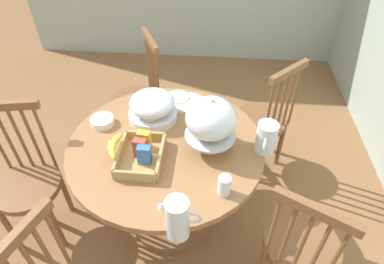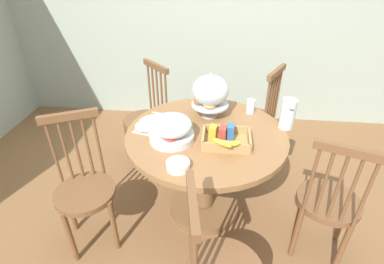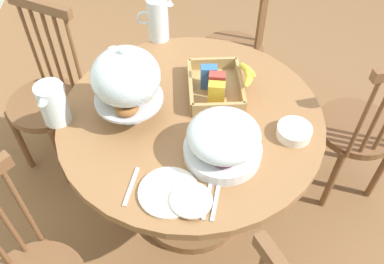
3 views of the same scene
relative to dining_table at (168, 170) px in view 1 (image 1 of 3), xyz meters
name	(u,v)px [view 1 (image 1 of 3)]	position (x,y,z in m)	size (l,w,h in m)	color
ground_plane	(145,219)	(0.03, -0.18, -0.51)	(10.00, 10.00, 0.00)	brown
dining_table	(168,170)	(0.00, 0.00, 0.00)	(1.12, 1.12, 0.74)	olive
windsor_chair_by_cabinet	(300,249)	(0.43, 0.75, -0.06)	(0.45, 0.45, 0.97)	brown
windsor_chair_facing_door	(262,122)	(-0.59, 0.63, -0.06)	(0.47, 0.47, 0.97)	brown
windsor_chair_far_side	(139,100)	(-0.79, -0.35, -0.06)	(0.44, 0.44, 0.97)	brown
windsor_chair_host_seat	(28,183)	(0.13, -0.85, -0.06)	(0.41, 0.41, 0.97)	brown
pastry_stand_with_dome	(211,120)	(0.01, 0.25, 0.43)	(0.28, 0.28, 0.34)	silver
fruit_platter_covered	(152,107)	(-0.22, -0.11, 0.31)	(0.30, 0.30, 0.18)	silver
orange_juice_pitcher	(178,220)	(0.56, 0.14, 0.33)	(0.10, 0.19, 0.22)	silver
milk_pitcher	(266,139)	(0.00, 0.55, 0.31)	(0.20, 0.11, 0.18)	silver
cereal_basket	(138,153)	(0.13, -0.13, 0.27)	(0.32, 0.30, 0.12)	tan
china_plate_large	(189,103)	(-0.39, 0.10, 0.24)	(0.22, 0.22, 0.01)	white
china_plate_small	(178,97)	(-0.43, 0.02, 0.25)	(0.15, 0.15, 0.01)	white
cereal_bowl	(102,121)	(-0.14, -0.41, 0.25)	(0.14, 0.14, 0.04)	white
drinking_glass	(224,185)	(0.32, 0.33, 0.28)	(0.06, 0.06, 0.11)	silver
table_knife	(169,99)	(-0.42, -0.04, 0.23)	(0.17, 0.01, 0.01)	silver
dinner_fork	(165,98)	(-0.43, -0.07, 0.23)	(0.17, 0.01, 0.01)	silver
soup_spoon	(210,107)	(-0.36, 0.23, 0.23)	(0.17, 0.01, 0.01)	silver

